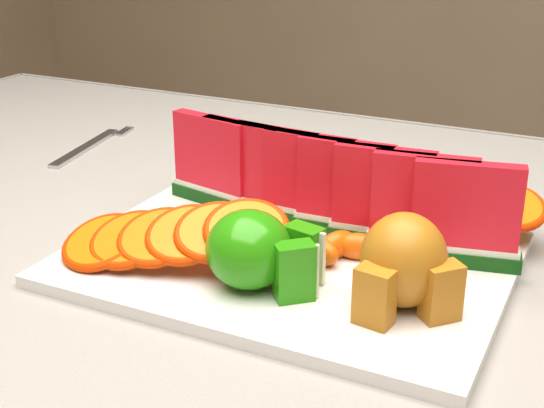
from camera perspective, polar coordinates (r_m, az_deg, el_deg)
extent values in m
cube|color=#4C331B|center=(0.77, -2.83, -4.67)|extent=(1.40, 0.90, 0.03)
cube|color=#4C331B|center=(1.57, -16.43, -6.35)|extent=(0.06, 0.06, 0.72)
cube|color=gray|center=(0.76, -2.86, -3.40)|extent=(1.52, 1.02, 0.01)
cube|color=gray|center=(1.23, 8.72, 1.83)|extent=(1.52, 0.01, 0.20)
cube|color=silver|center=(0.72, 1.38, -4.14)|extent=(0.40, 0.30, 0.01)
ellipsoid|color=#1F8D0E|center=(0.64, -1.76, -3.42)|extent=(0.09, 0.09, 0.07)
cube|color=#1F8D0E|center=(0.63, 1.70, -5.12)|extent=(0.04, 0.04, 0.05)
cube|color=beige|center=(0.62, 2.20, -5.23)|extent=(0.03, 0.02, 0.05)
cube|color=#1F8D0E|center=(0.66, 2.41, -3.75)|extent=(0.04, 0.03, 0.05)
cube|color=beige|center=(0.66, 2.89, -3.85)|extent=(0.03, 0.01, 0.05)
ellipsoid|color=#AF960A|center=(0.62, 9.87, -4.18)|extent=(0.08, 0.08, 0.08)
cube|color=#AF960A|center=(0.60, 7.72, -6.92)|extent=(0.03, 0.02, 0.05)
cube|color=#AF960A|center=(0.61, 12.65, -6.49)|extent=(0.03, 0.04, 0.05)
cylinder|color=silver|center=(0.92, 11.58, 1.35)|extent=(0.23, 0.23, 0.01)
cube|color=silver|center=(1.08, -13.87, 4.13)|extent=(0.05, 0.17, 0.00)
cube|color=silver|center=(1.15, -11.24, 5.41)|extent=(0.01, 0.04, 0.00)
cube|color=silver|center=(1.15, -11.04, 5.38)|extent=(0.01, 0.04, 0.00)
cube|color=silver|center=(1.14, -10.84, 5.36)|extent=(0.01, 0.04, 0.00)
cube|color=#0B3810|center=(0.83, -4.50, 0.53)|extent=(0.11, 0.04, 0.01)
cube|color=silver|center=(0.83, -4.52, 1.17)|extent=(0.10, 0.04, 0.01)
cube|color=red|center=(0.81, -4.61, 3.93)|extent=(0.10, 0.04, 0.08)
cube|color=#0B3810|center=(0.81, -2.21, -0.03)|extent=(0.11, 0.04, 0.01)
cube|color=silver|center=(0.81, -2.23, 0.63)|extent=(0.10, 0.03, 0.01)
cube|color=red|center=(0.79, -2.27, 3.46)|extent=(0.10, 0.03, 0.08)
cube|color=#0B3810|center=(0.79, 0.20, -0.62)|extent=(0.11, 0.03, 0.01)
cube|color=silver|center=(0.79, 0.20, 0.06)|extent=(0.10, 0.03, 0.01)
cube|color=red|center=(0.77, 0.20, 2.96)|extent=(0.10, 0.02, 0.08)
cube|color=#0B3810|center=(0.77, 2.73, -1.23)|extent=(0.11, 0.02, 0.01)
cube|color=silver|center=(0.77, 2.75, -0.54)|extent=(0.10, 0.02, 0.01)
cube|color=red|center=(0.75, 2.81, 2.42)|extent=(0.10, 0.02, 0.08)
cube|color=#0B3810|center=(0.75, 5.39, -1.87)|extent=(0.11, 0.02, 0.01)
cube|color=silver|center=(0.75, 5.42, -1.17)|extent=(0.10, 0.02, 0.01)
cube|color=red|center=(0.73, 5.54, 1.84)|extent=(0.10, 0.02, 0.08)
cube|color=#0B3810|center=(0.74, 8.17, -2.54)|extent=(0.11, 0.03, 0.01)
cube|color=silver|center=(0.73, 8.22, -1.83)|extent=(0.10, 0.03, 0.01)
cube|color=red|center=(0.72, 8.40, 1.24)|extent=(0.10, 0.02, 0.08)
cube|color=#0B3810|center=(0.72, 11.07, -3.22)|extent=(0.11, 0.04, 0.01)
cube|color=silver|center=(0.72, 11.13, -2.50)|extent=(0.10, 0.03, 0.01)
cube|color=red|center=(0.70, 11.37, 0.61)|extent=(0.10, 0.03, 0.08)
cube|color=#0B3810|center=(0.71, 14.07, -3.92)|extent=(0.11, 0.04, 0.01)
cube|color=silver|center=(0.71, 14.14, -3.20)|extent=(0.10, 0.04, 0.01)
cube|color=red|center=(0.69, 14.46, -0.05)|extent=(0.10, 0.04, 0.08)
cylinder|color=#EE4312|center=(0.72, -12.66, -2.79)|extent=(0.08, 0.08, 0.03)
torus|color=#C85514|center=(0.72, -12.66, -2.79)|extent=(0.09, 0.09, 0.04)
cylinder|color=#EE4312|center=(0.71, -10.63, -2.63)|extent=(0.08, 0.07, 0.03)
torus|color=#C85514|center=(0.71, -10.63, -2.63)|extent=(0.08, 0.08, 0.04)
cylinder|color=#EE4312|center=(0.70, -8.54, -2.46)|extent=(0.07, 0.07, 0.03)
torus|color=#C85514|center=(0.70, -8.54, -2.46)|extent=(0.08, 0.08, 0.04)
cylinder|color=#EE4312|center=(0.69, -6.39, -2.28)|extent=(0.08, 0.08, 0.03)
torus|color=#C85514|center=(0.69, -6.39, -2.28)|extent=(0.09, 0.09, 0.04)
cylinder|color=#EE4312|center=(0.68, -4.19, -2.09)|extent=(0.09, 0.08, 0.03)
torus|color=#C85514|center=(0.68, -4.19, -2.09)|extent=(0.10, 0.10, 0.04)
cylinder|color=#EE4312|center=(0.67, -1.94, -1.89)|extent=(0.09, 0.09, 0.03)
torus|color=#C85514|center=(0.67, -1.94, -1.89)|extent=(0.10, 0.10, 0.04)
cylinder|color=#EE4312|center=(0.87, -1.92, 1.94)|extent=(0.07, 0.07, 0.03)
torus|color=#C85514|center=(0.87, -1.92, 1.94)|extent=(0.08, 0.08, 0.03)
cylinder|color=#EE4312|center=(0.84, 0.96, 1.63)|extent=(0.08, 0.08, 0.03)
torus|color=#C85514|center=(0.84, 0.96, 1.63)|extent=(0.09, 0.08, 0.03)
cylinder|color=#EE4312|center=(0.82, 3.98, 1.31)|extent=(0.08, 0.08, 0.03)
torus|color=#C85514|center=(0.82, 3.98, 1.31)|extent=(0.09, 0.09, 0.03)
cylinder|color=#EE4312|center=(0.81, 7.13, 0.97)|extent=(0.09, 0.09, 0.03)
torus|color=#C85514|center=(0.81, 7.13, 0.97)|extent=(0.10, 0.10, 0.03)
cylinder|color=#EE4312|center=(0.79, 10.40, 0.62)|extent=(0.09, 0.09, 0.03)
torus|color=#C85514|center=(0.79, 10.40, 0.62)|extent=(0.10, 0.10, 0.03)
cylinder|color=#EE4312|center=(0.78, 13.78, 0.25)|extent=(0.09, 0.09, 0.03)
torus|color=#C85514|center=(0.78, 13.78, 0.25)|extent=(0.10, 0.10, 0.03)
cylinder|color=#EE4312|center=(0.77, 17.24, -0.13)|extent=(0.10, 0.10, 0.03)
torus|color=#C85514|center=(0.77, 17.24, -0.13)|extent=(0.11, 0.11, 0.03)
ellipsoid|color=#F93B03|center=(0.76, -3.62, -1.15)|extent=(0.05, 0.04, 0.03)
ellipsoid|color=#F93B03|center=(0.74, -2.89, -1.72)|extent=(0.05, 0.04, 0.03)
ellipsoid|color=#F93B03|center=(0.74, -1.71, -1.85)|extent=(0.04, 0.05, 0.03)
ellipsoid|color=#F93B03|center=(0.72, -0.55, -2.44)|extent=(0.05, 0.03, 0.03)
ellipsoid|color=#F93B03|center=(0.71, 0.91, -2.86)|extent=(0.04, 0.05, 0.03)
ellipsoid|color=#F93B03|center=(0.69, 3.67, -3.55)|extent=(0.05, 0.03, 0.03)
ellipsoid|color=#F93B03|center=(0.71, 4.96, -3.06)|extent=(0.04, 0.05, 0.03)
ellipsoid|color=#F93B03|center=(0.71, 6.50, -3.19)|extent=(0.05, 0.03, 0.03)
ellipsoid|color=#F93B03|center=(0.69, 8.70, -4.08)|extent=(0.04, 0.04, 0.03)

